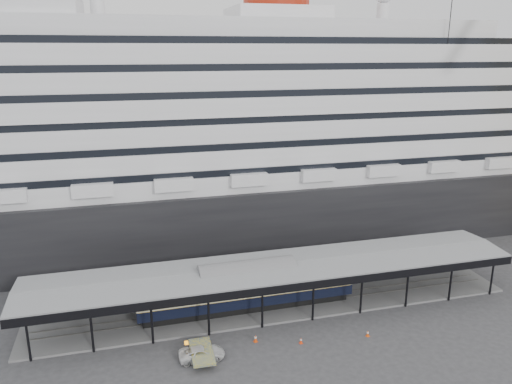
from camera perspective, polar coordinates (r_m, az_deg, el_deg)
The scene contains 8 objects.
ground at distance 55.62m, azimuth 3.95°, elevation -15.22°, with size 200.00×200.00×0.00m, color #353537.
cruise_ship at distance 79.17m, azimuth -3.37°, elevation 8.40°, with size 130.00×30.00×43.90m.
platform_canopy at distance 58.62m, azimuth 2.38°, elevation -10.82°, with size 56.00×9.18×5.30m.
port_truck at distance 50.73m, azimuth -6.21°, elevation -17.85°, with size 2.05×4.44×1.23m, color silver.
pullman_carriage at distance 57.50m, azimuth -1.03°, elevation -10.74°, with size 24.75×3.48×24.27m.
traffic_cone_left at distance 53.05m, azimuth -0.05°, elevation -16.37°, with size 0.49×0.49×0.79m.
traffic_cone_mid at distance 53.03m, azimuth 5.16°, elevation -16.54°, with size 0.39×0.39×0.65m.
traffic_cone_right at distance 55.18m, azimuth 12.65°, elevation -15.48°, with size 0.46×0.46×0.68m.
Camera 1 is at (-15.94, -44.83, 28.81)m, focal length 35.00 mm.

